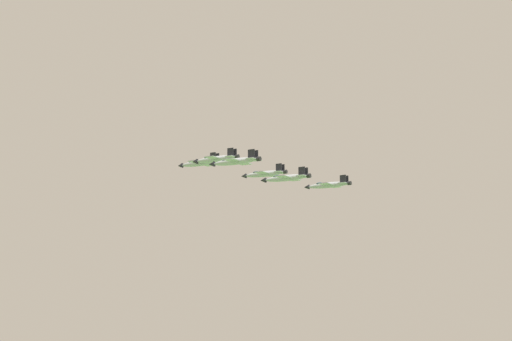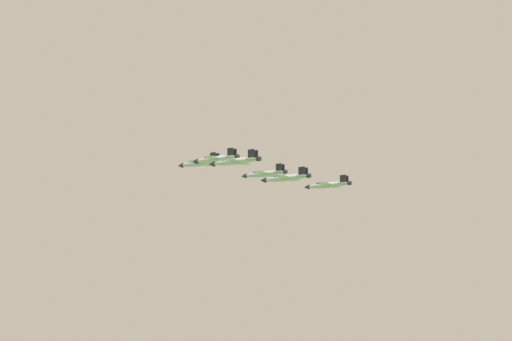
{
  "view_description": "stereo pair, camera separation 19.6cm",
  "coord_description": "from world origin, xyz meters",
  "views": [
    {
      "loc": [
        -116.57,
        -222.94,
        49.4
      ],
      "look_at": [
        -11.21,
        11.06,
        94.81
      ],
      "focal_mm": 56.89,
      "sensor_mm": 36.0,
      "label": 1
    },
    {
      "loc": [
        -116.39,
        -223.02,
        49.4
      ],
      "look_at": [
        -11.21,
        11.06,
        94.81
      ],
      "focal_mm": 56.89,
      "sensor_mm": 36.0,
      "label": 2
    }
  ],
  "objects": [
    {
      "name": "jet_lead",
      "position": [
        -23.54,
        29.84,
        99.53
      ],
      "size": [
        12.13,
        16.36,
        3.83
      ],
      "rotation": [
        0.0,
        0.0,
        2.14
      ],
      "color": "#9EA3A8"
    },
    {
      "name": "jet_slot_rear",
      "position": [
        -5.07,
        1.72,
        91.42
      ],
      "size": [
        12.39,
        16.22,
        3.83
      ],
      "rotation": [
        0.0,
        0.0,
        2.16
      ],
      "color": "#9EA3A8"
    },
    {
      "name": "jet_right_outer",
      "position": [
        18.84,
        17.42,
        92.99
      ],
      "size": [
        12.3,
        16.26,
        3.83
      ],
      "rotation": [
        0.0,
        0.0,
        2.15
      ],
      "color": "#9EA3A8"
    },
    {
      "name": "jet_right_wingman",
      "position": [
        -2.35,
        23.63,
        96.37
      ],
      "size": [
        12.5,
        16.14,
        3.83
      ],
      "rotation": [
        0.0,
        0.0,
        2.17
      ],
      "color": "#9EA3A8"
    },
    {
      "name": "jet_left_wingman",
      "position": [
        -26.26,
        7.92,
        96.89
      ],
      "size": [
        12.05,
        15.54,
        3.69
      ],
      "rotation": [
        0.0,
        0.0,
        2.17
      ],
      "color": "#9EA3A8"
    },
    {
      "name": "jet_left_outer",
      "position": [
        -28.97,
        -13.99,
        92.15
      ],
      "size": [
        12.12,
        15.6,
        3.7
      ],
      "rotation": [
        0.0,
        0.0,
        2.17
      ],
      "color": "#9EA3A8"
    }
  ]
}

